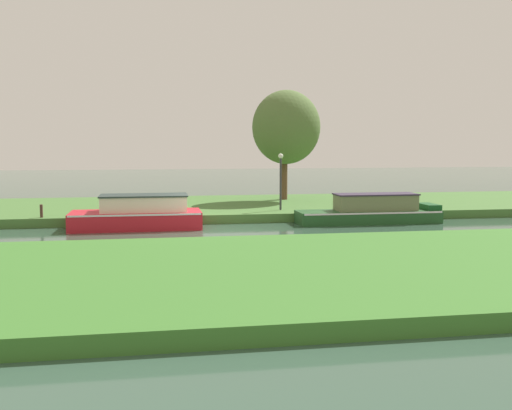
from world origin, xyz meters
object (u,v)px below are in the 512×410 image
(red_barge, at_px, (139,214))
(willow_tree_left, at_px, (286,128))
(lamp_post, at_px, (281,174))
(mooring_post_near, at_px, (41,211))
(forest_narrowboat, at_px, (372,211))

(red_barge, bearing_deg, willow_tree_left, 41.78)
(red_barge, bearing_deg, lamp_post, 19.62)
(red_barge, bearing_deg, mooring_post_near, 163.20)
(mooring_post_near, bearing_deg, red_barge, -16.80)
(lamp_post, distance_m, mooring_post_near, 10.78)
(willow_tree_left, distance_m, lamp_post, 5.40)
(red_barge, distance_m, willow_tree_left, 11.22)
(willow_tree_left, xyz_separation_m, mooring_post_near, (-11.95, -5.80, -3.73))
(willow_tree_left, height_order, mooring_post_near, willow_tree_left)
(mooring_post_near, bearing_deg, lamp_post, 5.93)
(red_barge, xyz_separation_m, willow_tree_left, (7.87, 7.03, 3.81))
(willow_tree_left, bearing_deg, red_barge, -138.22)
(red_barge, relative_size, lamp_post, 2.01)
(red_barge, relative_size, willow_tree_left, 0.88)
(forest_narrowboat, xyz_separation_m, lamp_post, (-3.65, 2.34, 1.57))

